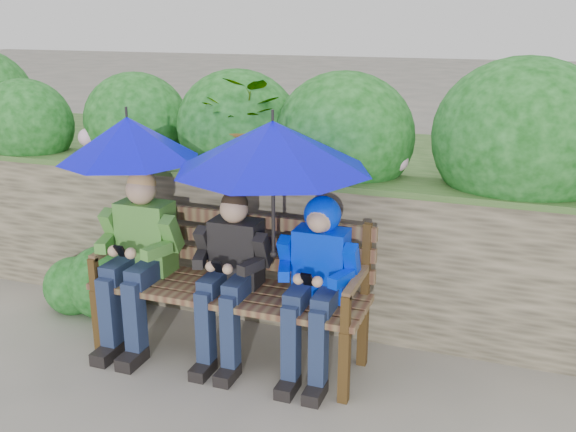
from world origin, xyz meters
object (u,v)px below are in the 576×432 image
(park_bench, at_px, (233,277))
(umbrella_left, at_px, (128,139))
(boy_right, at_px, (317,273))
(boy_middle, at_px, (230,268))
(umbrella_right, at_px, (273,146))
(boy_left, at_px, (138,251))

(park_bench, relative_size, umbrella_left, 1.96)
(boy_right, bearing_deg, boy_middle, -178.83)
(park_bench, xyz_separation_m, umbrella_right, (0.30, -0.06, 0.84))
(boy_left, height_order, umbrella_left, umbrella_left)
(boy_left, distance_m, boy_middle, 0.63)
(boy_left, bearing_deg, boy_right, 0.91)
(umbrella_right, bearing_deg, boy_right, 0.07)
(boy_right, bearing_deg, umbrella_left, 177.64)
(boy_left, distance_m, boy_right, 1.16)
(boy_right, xyz_separation_m, umbrella_left, (-1.22, 0.05, 0.68))
(park_bench, bearing_deg, umbrella_left, -179.03)
(umbrella_left, height_order, umbrella_right, umbrella_right)
(boy_middle, xyz_separation_m, boy_right, (0.54, 0.01, 0.04))
(boy_left, bearing_deg, umbrella_right, 1.15)
(park_bench, distance_m, boy_middle, 0.12)
(boy_middle, height_order, umbrella_left, umbrella_left)
(boy_middle, height_order, umbrella_right, umbrella_right)
(boy_right, distance_m, umbrella_left, 1.40)
(umbrella_left, bearing_deg, boy_middle, -5.10)
(boy_middle, distance_m, boy_right, 0.54)
(boy_right, height_order, umbrella_left, umbrella_left)
(boy_left, height_order, umbrella_right, umbrella_right)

